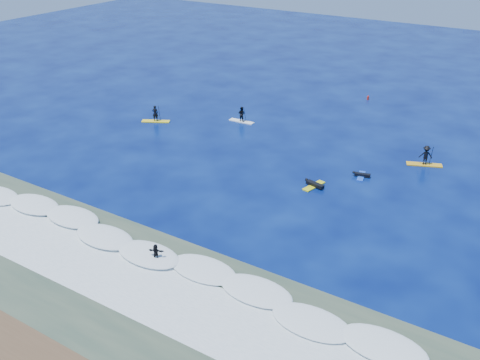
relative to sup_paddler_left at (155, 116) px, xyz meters
The scene contains 11 objects.
ground 17.83m from the sup_paddler_left, 32.20° to the right, with size 160.00×160.00×0.00m, color #030B43.
shallow_water 27.92m from the sup_paddler_left, 57.31° to the right, with size 90.00×13.00×0.01m, color #334636.
breaking_wave 24.65m from the sup_paddler_left, 52.28° to the right, with size 40.00×6.00×0.30m, color white.
whitewater 27.09m from the sup_paddler_left, 56.17° to the right, with size 34.00×5.00×0.02m, color silver.
sup_paddler_left is the anchor object (origin of this frame).
sup_paddler_center 9.35m from the sup_paddler_left, 31.84° to the left, with size 2.85×0.80×1.98m.
sup_paddler_right 28.15m from the sup_paddler_left, ahead, with size 3.19×1.89×2.19m.
prone_paddler_near 21.65m from the sup_paddler_left, 12.63° to the right, with size 1.87×2.44×0.49m.
prone_paddler_far 23.83m from the sup_paddler_left, ahead, with size 1.56×2.04×0.41m.
wave_surfer 26.22m from the sup_paddler_left, 49.79° to the right, with size 1.72×1.04×1.21m.
marker_buoy 25.85m from the sup_paddler_left, 48.97° to the left, with size 0.26×0.26×0.62m.
Camera 1 is at (21.81, -32.04, 20.76)m, focal length 40.00 mm.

